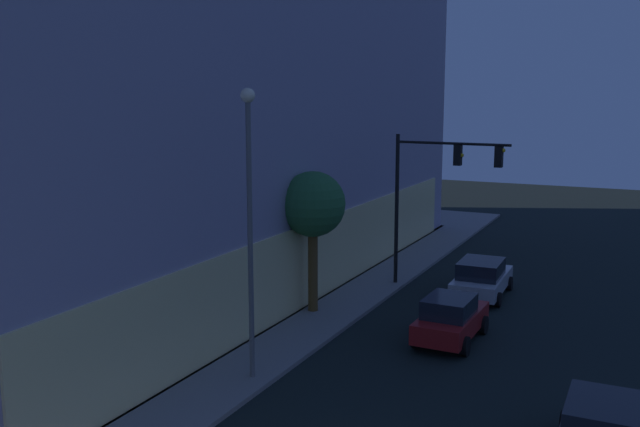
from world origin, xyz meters
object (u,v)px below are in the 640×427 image
(traffic_light_far_corner, at_px, (436,179))
(car_silver, at_px, (482,278))
(modern_building, at_px, (110,54))
(sidewalk_tree, at_px, (313,206))
(car_red, at_px, (451,318))
(street_lamp_sidewalk, at_px, (250,203))

(traffic_light_far_corner, distance_m, car_silver, 4.80)
(modern_building, xyz_separation_m, traffic_light_far_corner, (3.47, -15.32, -5.65))
(sidewalk_tree, bearing_deg, car_red, -97.11)
(traffic_light_far_corner, bearing_deg, modern_building, 102.76)
(sidewalk_tree, bearing_deg, car_silver, -45.33)
(traffic_light_far_corner, height_order, street_lamp_sidewalk, street_lamp_sidewalk)
(modern_building, height_order, traffic_light_far_corner, modern_building)
(street_lamp_sidewalk, relative_size, car_silver, 1.93)
(traffic_light_far_corner, distance_m, car_red, 7.97)
(modern_building, xyz_separation_m, sidewalk_tree, (-2.05, -11.92, -6.30))
(sidewalk_tree, relative_size, car_red, 1.38)
(car_red, bearing_deg, street_lamp_sidewalk, 143.45)
(modern_building, bearing_deg, street_lamp_sidewalk, -124.14)
(street_lamp_sidewalk, bearing_deg, modern_building, 55.86)
(traffic_light_far_corner, height_order, car_silver, traffic_light_far_corner)
(car_silver, bearing_deg, car_red, -176.93)
(traffic_light_far_corner, bearing_deg, car_red, -158.03)
(street_lamp_sidewalk, bearing_deg, sidewalk_tree, 10.83)
(street_lamp_sidewalk, relative_size, car_red, 2.15)
(traffic_light_far_corner, bearing_deg, car_silver, -90.09)
(modern_building, distance_m, sidewalk_tree, 13.64)
(car_red, xyz_separation_m, car_silver, (6.26, 0.34, -0.02))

